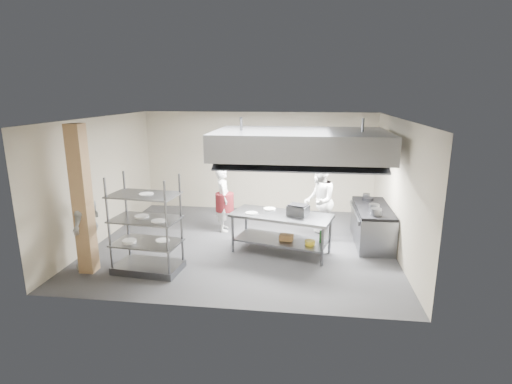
# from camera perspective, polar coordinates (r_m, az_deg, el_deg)

# --- Properties ---
(floor) EXTENTS (7.00, 7.00, 0.00)m
(floor) POSITION_cam_1_polar(r_m,az_deg,el_deg) (9.76, -1.79, -7.37)
(floor) COLOR #2B2B2D
(floor) RESTS_ON ground
(ceiling) EXTENTS (7.00, 7.00, 0.00)m
(ceiling) POSITION_cam_1_polar(r_m,az_deg,el_deg) (9.11, -1.94, 10.49)
(ceiling) COLOR silver
(ceiling) RESTS_ON wall_back
(wall_back) EXTENTS (7.00, 0.00, 7.00)m
(wall_back) POSITION_cam_1_polar(r_m,az_deg,el_deg) (12.24, 0.36, 4.33)
(wall_back) COLOR #BAAE94
(wall_back) RESTS_ON ground
(wall_left) EXTENTS (0.00, 6.00, 6.00)m
(wall_left) POSITION_cam_1_polar(r_m,az_deg,el_deg) (10.45, -21.18, 1.70)
(wall_left) COLOR #BAAE94
(wall_left) RESTS_ON ground
(wall_right) EXTENTS (0.00, 6.00, 6.00)m
(wall_right) POSITION_cam_1_polar(r_m,az_deg,el_deg) (9.43, 19.63, 0.58)
(wall_right) COLOR #BAAE94
(wall_right) RESTS_ON ground
(column) EXTENTS (0.30, 0.30, 3.00)m
(column) POSITION_cam_1_polar(r_m,az_deg,el_deg) (8.55, -23.57, -1.11)
(column) COLOR tan
(column) RESTS_ON floor
(exhaust_hood) EXTENTS (4.00, 2.50, 0.60)m
(exhaust_hood) POSITION_cam_1_polar(r_m,az_deg,el_deg) (9.45, 6.35, 6.88)
(exhaust_hood) COLOR gray
(exhaust_hood) RESTS_ON ceiling
(hood_strip_a) EXTENTS (1.60, 0.12, 0.04)m
(hood_strip_a) POSITION_cam_1_polar(r_m,az_deg,el_deg) (9.55, 0.87, 5.10)
(hood_strip_a) COLOR white
(hood_strip_a) RESTS_ON exhaust_hood
(hood_strip_b) EXTENTS (1.60, 0.12, 0.04)m
(hood_strip_b) POSITION_cam_1_polar(r_m,az_deg,el_deg) (9.52, 11.74, 4.79)
(hood_strip_b) COLOR white
(hood_strip_b) RESTS_ON exhaust_hood
(wall_shelf) EXTENTS (1.50, 0.28, 0.04)m
(wall_shelf) POSITION_cam_1_polar(r_m,az_deg,el_deg) (12.00, 8.85, 3.97)
(wall_shelf) COLOR gray
(wall_shelf) RESTS_ON wall_back
(island) EXTENTS (2.39, 1.46, 0.91)m
(island) POSITION_cam_1_polar(r_m,az_deg,el_deg) (9.11, 3.62, -5.93)
(island) COLOR gray
(island) RESTS_ON floor
(island_worktop) EXTENTS (2.39, 1.46, 0.06)m
(island_worktop) POSITION_cam_1_polar(r_m,az_deg,el_deg) (8.98, 3.66, -3.38)
(island_worktop) COLOR gray
(island_worktop) RESTS_ON island
(island_undershelf) EXTENTS (2.19, 1.33, 0.04)m
(island_undershelf) POSITION_cam_1_polar(r_m,az_deg,el_deg) (9.17, 3.60, -6.84)
(island_undershelf) COLOR slate
(island_undershelf) RESTS_ON island
(pass_rack) EXTENTS (1.40, 0.90, 1.99)m
(pass_rack) POSITION_cam_1_polar(r_m,az_deg,el_deg) (8.30, -15.46, -4.48)
(pass_rack) COLOR slate
(pass_rack) RESTS_ON floor
(cooking_range) EXTENTS (0.80, 2.00, 0.84)m
(cooking_range) POSITION_cam_1_polar(r_m,az_deg,el_deg) (10.11, 16.22, -4.65)
(cooking_range) COLOR slate
(cooking_range) RESTS_ON floor
(range_top) EXTENTS (0.78, 1.96, 0.06)m
(range_top) POSITION_cam_1_polar(r_m,az_deg,el_deg) (9.98, 16.39, -2.20)
(range_top) COLOR black
(range_top) RESTS_ON cooking_range
(chef_head) EXTENTS (0.56, 0.71, 1.71)m
(chef_head) POSITION_cam_1_polar(r_m,az_deg,el_deg) (10.45, -4.69, -1.02)
(chef_head) COLOR silver
(chef_head) RESTS_ON floor
(chef_line) EXTENTS (0.78, 0.98, 1.95)m
(chef_line) POSITION_cam_1_polar(r_m,az_deg,el_deg) (9.89, 8.96, -1.29)
(chef_line) COLOR white
(chef_line) RESTS_ON floor
(chef_plating) EXTENTS (0.62, 1.17, 1.91)m
(chef_plating) POSITION_cam_1_polar(r_m,az_deg,el_deg) (8.93, -23.06, -4.11)
(chef_plating) COLOR silver
(chef_plating) RESTS_ON floor
(griddle) EXTENTS (0.53, 0.48, 0.21)m
(griddle) POSITION_cam_1_polar(r_m,az_deg,el_deg) (8.94, 6.03, -2.59)
(griddle) COLOR slate
(griddle) RESTS_ON island_worktop
(wicker_basket) EXTENTS (0.33, 0.25, 0.13)m
(wicker_basket) POSITION_cam_1_polar(r_m,az_deg,el_deg) (9.08, 4.37, -6.48)
(wicker_basket) COLOR #9C6B3E
(wicker_basket) RESTS_ON island_undershelf
(stockpot) EXTENTS (0.24, 0.24, 0.17)m
(stockpot) POSITION_cam_1_polar(r_m,az_deg,el_deg) (9.59, 16.50, -2.15)
(stockpot) COLOR gray
(stockpot) RESTS_ON range_top
(plate_stack) EXTENTS (0.28, 0.28, 0.05)m
(plate_stack) POSITION_cam_1_polar(r_m,az_deg,el_deg) (8.42, -15.30, -6.81)
(plate_stack) COLOR white
(plate_stack) RESTS_ON pass_rack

